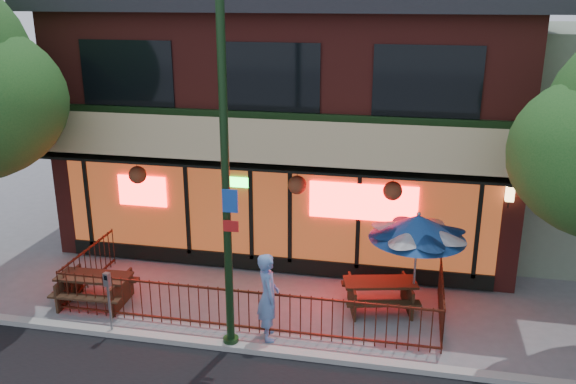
% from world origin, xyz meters
% --- Properties ---
extents(ground, '(80.00, 80.00, 0.00)m').
position_xyz_m(ground, '(0.00, 0.00, 0.00)').
color(ground, gray).
rests_on(ground, ground).
extents(curb, '(80.00, 0.25, 0.12)m').
position_xyz_m(curb, '(0.00, -0.50, 0.06)').
color(curb, '#999993').
rests_on(curb, ground).
extents(restaurant_building, '(12.96, 9.49, 8.05)m').
position_xyz_m(restaurant_building, '(0.00, 7.11, 4.13)').
color(restaurant_building, maroon).
rests_on(restaurant_building, ground).
extents(patio_fence, '(8.44, 2.62, 1.00)m').
position_xyz_m(patio_fence, '(0.00, 0.50, 0.63)').
color(patio_fence, '#3E170D').
rests_on(patio_fence, ground).
extents(street_light, '(0.43, 0.32, 7.00)m').
position_xyz_m(street_light, '(0.00, -0.40, 3.15)').
color(street_light, black).
rests_on(street_light, ground).
extents(picnic_table_left, '(1.73, 1.36, 0.71)m').
position_xyz_m(picnic_table_left, '(-3.60, 0.70, 0.47)').
color(picnic_table_left, '#3B2315').
rests_on(picnic_table_left, ground).
extents(picnic_table_right, '(1.87, 1.59, 0.70)m').
position_xyz_m(picnic_table_right, '(2.86, 1.78, 0.46)').
color(picnic_table_right, '#2F2010').
rests_on(picnic_table_right, ground).
extents(patio_umbrella, '(2.10, 2.10, 2.40)m').
position_xyz_m(patio_umbrella, '(3.60, 1.82, 2.05)').
color(patio_umbrella, gray).
rests_on(patio_umbrella, ground).
extents(pedestrian, '(0.68, 0.81, 1.89)m').
position_xyz_m(pedestrian, '(0.67, 0.10, 0.95)').
color(pedestrian, '#6288C5').
rests_on(pedestrian, ground).
extents(parking_meter_near, '(0.14, 0.13, 1.43)m').
position_xyz_m(parking_meter_near, '(-2.59, -0.48, 0.97)').
color(parking_meter_near, gray).
rests_on(parking_meter_near, ground).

